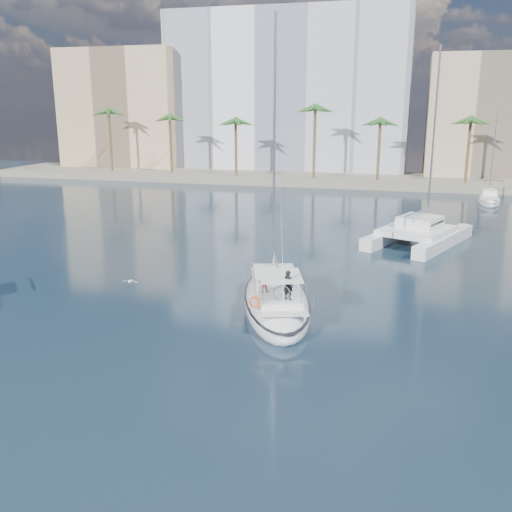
% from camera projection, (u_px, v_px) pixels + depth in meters
% --- Properties ---
extents(ground, '(160.00, 160.00, 0.00)m').
position_uv_depth(ground, '(235.00, 311.00, 35.02)').
color(ground, black).
rests_on(ground, ground).
extents(quay, '(120.00, 14.00, 1.20)m').
position_uv_depth(quay, '(346.00, 180.00, 91.78)').
color(quay, gray).
rests_on(quay, ground).
extents(building_modern, '(42.00, 16.00, 28.00)m').
position_uv_depth(building_modern, '(290.00, 95.00, 102.54)').
color(building_modern, white).
rests_on(building_modern, ground).
extents(building_tan_left, '(22.00, 14.00, 22.00)m').
position_uv_depth(building_tan_left, '(129.00, 112.00, 107.12)').
color(building_tan_left, tan).
rests_on(building_tan_left, ground).
extents(building_beige, '(20.00, 14.00, 20.00)m').
position_uv_depth(building_beige, '(491.00, 119.00, 92.23)').
color(building_beige, '#C3AC8C').
rests_on(building_beige, ground).
extents(palm_left, '(3.60, 3.60, 12.30)m').
position_uv_depth(palm_left, '(139.00, 117.00, 94.10)').
color(palm_left, brown).
rests_on(palm_left, ground).
extents(palm_centre, '(3.60, 3.60, 12.30)m').
position_uv_depth(palm_centre, '(346.00, 118.00, 85.55)').
color(palm_centre, brown).
rests_on(palm_centre, ground).
extents(main_sloop, '(7.54, 13.10, 18.53)m').
position_uv_depth(main_sloop, '(276.00, 300.00, 35.40)').
color(main_sloop, white).
rests_on(main_sloop, ground).
extents(catamaran, '(10.02, 13.24, 17.33)m').
position_uv_depth(catamaran, '(418.00, 231.00, 51.85)').
color(catamaran, white).
rests_on(catamaran, ground).
extents(seagull, '(1.17, 0.50, 0.22)m').
position_uv_depth(seagull, '(130.00, 281.00, 39.39)').
color(seagull, silver).
rests_on(seagull, ground).
extents(moored_yacht_a, '(3.37, 9.52, 11.90)m').
position_uv_depth(moored_yacht_a, '(489.00, 203.00, 73.84)').
color(moored_yacht_a, white).
rests_on(moored_yacht_a, ground).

